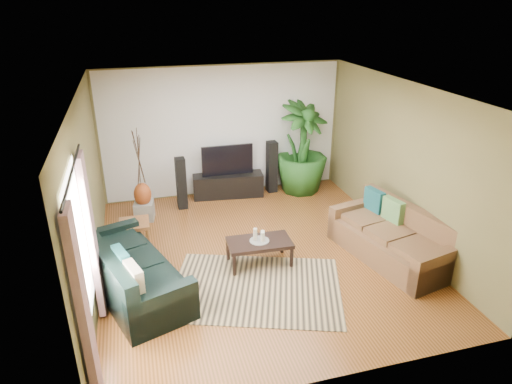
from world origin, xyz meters
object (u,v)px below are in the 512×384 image
object	(u,v)px
sofa_left	(133,266)
side_table	(135,236)
tv_stand	(228,185)
speaker_left	(181,183)
speaker_right	(272,167)
potted_plant	(302,148)
vase	(143,194)
coffee_table	(259,252)
television	(227,160)
sofa_right	(391,235)
pedestal	(144,211)

from	to	relation	value
sofa_left	side_table	xyz separation A→B (m)	(0.06, 1.19, -0.17)
tv_stand	speaker_left	size ratio (longest dim) A/B	1.39
speaker_right	potted_plant	bearing A→B (deg)	-15.25
potted_plant	vase	xyz separation A→B (m)	(-3.35, -0.52, -0.46)
coffee_table	television	xyz separation A→B (m)	(0.09, 2.74, 0.60)
speaker_left	potted_plant	world-z (taller)	potted_plant
sofa_right	pedestal	distance (m)	4.51
speaker_left	side_table	world-z (taller)	speaker_left
vase	side_table	size ratio (longest dim) A/B	0.88
sofa_left	speaker_right	world-z (taller)	speaker_right
television	potted_plant	xyz separation A→B (m)	(1.58, -0.13, 0.17)
sofa_right	coffee_table	size ratio (longest dim) A/B	2.07
coffee_table	potted_plant	world-z (taller)	potted_plant
television	pedestal	world-z (taller)	television
sofa_left	vase	size ratio (longest dim) A/B	4.88
tv_stand	side_table	bearing A→B (deg)	-131.17
sofa_left	side_table	bearing A→B (deg)	-22.16
speaker_right	television	bearing A→B (deg)	176.78
vase	side_table	xyz separation A→B (m)	(-0.19, -1.13, -0.26)
potted_plant	vase	size ratio (longest dim) A/B	4.32
tv_stand	speaker_left	world-z (taller)	speaker_left
sofa_right	vase	size ratio (longest dim) A/B	4.55
coffee_table	speaker_right	distance (m)	2.96
sofa_right	potted_plant	bearing A→B (deg)	174.72
tv_stand	pedestal	distance (m)	1.89
potted_plant	pedestal	size ratio (longest dim) A/B	5.53
television	potted_plant	distance (m)	1.59
potted_plant	speaker_right	bearing A→B (deg)	167.96
sofa_left	coffee_table	distance (m)	1.96
coffee_table	speaker_right	bearing A→B (deg)	71.20
speaker_right	side_table	bearing A→B (deg)	-151.91
tv_stand	speaker_right	bearing A→B (deg)	6.60
sofa_right	pedestal	size ratio (longest dim) A/B	5.83
sofa_left	television	size ratio (longest dim) A/B	2.05
potted_plant	sofa_left	bearing A→B (deg)	-141.70
tv_stand	sofa_left	bearing A→B (deg)	-117.59
tv_stand	television	xyz separation A→B (m)	(0.00, 0.00, 0.56)
speaker_right	vase	world-z (taller)	speaker_right
pedestal	vase	size ratio (longest dim) A/B	0.78
sofa_left	pedestal	world-z (taller)	sofa_left
coffee_table	sofa_left	bearing A→B (deg)	-171.13
sofa_right	coffee_table	world-z (taller)	sofa_right
sofa_right	speaker_right	size ratio (longest dim) A/B	1.84
tv_stand	side_table	distance (m)	2.65
coffee_table	side_table	world-z (taller)	side_table
television	speaker_right	world-z (taller)	same
coffee_table	television	size ratio (longest dim) A/B	0.93
speaker_right	vase	xyz separation A→B (m)	(-2.73, -0.65, -0.05)
sofa_left	vase	bearing A→B (deg)	-25.47
coffee_table	speaker_left	world-z (taller)	speaker_left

